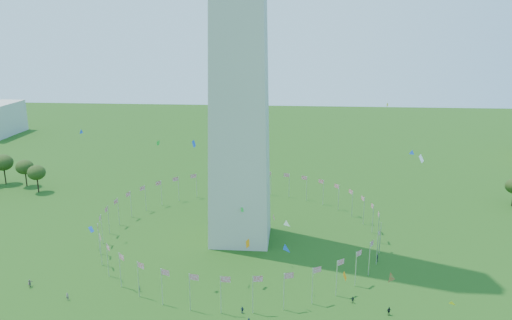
% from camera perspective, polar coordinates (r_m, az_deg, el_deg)
% --- Properties ---
extents(flag_ring, '(80.24, 80.24, 9.00)m').
position_cam_1_polar(flag_ring, '(148.14, -1.76, -7.32)').
color(flag_ring, silver).
rests_on(flag_ring, ground).
extents(kites_aloft, '(90.75, 57.24, 35.95)m').
position_cam_1_polar(kites_aloft, '(116.61, 1.54, -6.35)').
color(kites_aloft, white).
rests_on(kites_aloft, ground).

